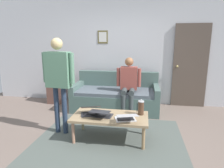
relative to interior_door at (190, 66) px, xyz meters
name	(u,v)px	position (x,y,z in m)	size (l,w,h in m)	color
ground_plane	(101,140)	(1.80, 2.11, -1.02)	(7.68, 7.68, 0.00)	#726158
area_rug	(109,141)	(1.66, 2.12, -1.02)	(2.47, 2.09, 0.01)	#4E5651
back_wall	(118,52)	(1.80, -0.09, 0.33)	(7.04, 0.11, 2.70)	silver
interior_door	(190,66)	(0.00, 0.00, 0.00)	(0.82, 0.09, 2.05)	brown
couch	(116,97)	(1.77, 0.53, -0.72)	(2.02, 0.94, 0.88)	#4B635D
coffee_table	(110,118)	(1.66, 2.02, -0.65)	(1.26, 0.64, 0.42)	#9D8260
laptop_left	(102,114)	(1.79, 2.09, -0.56)	(0.36, 0.38, 0.13)	#28282D
laptop_center	(126,118)	(1.38, 2.18, -0.56)	(0.41, 0.44, 0.15)	silver
laptop_right	(91,112)	(2.00, 2.00, -0.56)	(0.41, 0.37, 0.16)	#28282D
french_press	(141,108)	(1.15, 1.89, -0.48)	(0.12, 0.10, 0.27)	#4C3323
side_shelf	(56,88)	(3.42, 0.29, -0.62)	(0.42, 0.32, 0.81)	brown
flower_vase	(55,66)	(3.42, 0.30, -0.04)	(0.09, 0.10, 0.42)	brown
person_standing	(59,74)	(2.57, 1.94, 0.06)	(0.59, 0.23, 1.70)	#253249
person_seated	(129,82)	(1.46, 0.76, -0.30)	(0.55, 0.51, 1.28)	#383E41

